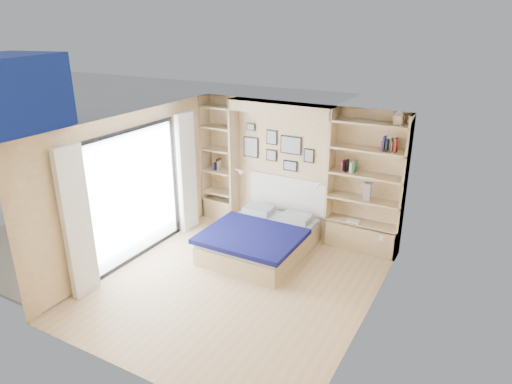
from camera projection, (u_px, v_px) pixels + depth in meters
The scene contains 8 objects.
ground at pixel (237, 284), 7.16m from camera, with size 4.50×4.50×0.00m, color tan.
room_shell at pixel (262, 186), 8.19m from camera, with size 4.50×4.50×4.50m.
bed at pixel (261, 238), 8.04m from camera, with size 1.63×2.15×1.07m.
photo_gallery at pixel (276, 148), 8.61m from camera, with size 1.48×0.02×0.82m.
reading_lamps at pixel (278, 178), 8.54m from camera, with size 1.92×0.12×0.15m.
shelf_decor at pixel (355, 157), 7.74m from camera, with size 3.61×0.23×2.03m.
deck at pixel (77, 234), 8.78m from camera, with size 3.20×4.00×0.05m, color #716553.
deck_chair at pixel (141, 200), 9.47m from camera, with size 0.70×0.89×0.78m.
Camera 1 is at (3.24, -5.26, 3.90)m, focal length 32.00 mm.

